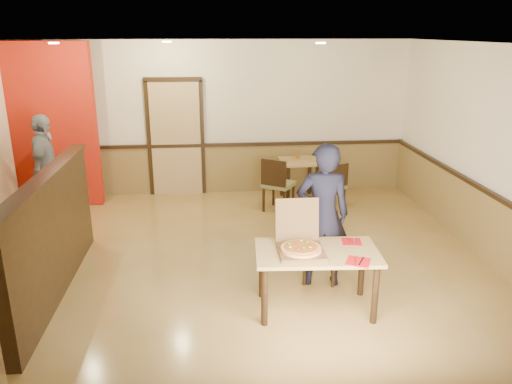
# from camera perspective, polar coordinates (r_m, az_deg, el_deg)

# --- Properties ---
(floor) EXTENTS (7.00, 7.00, 0.00)m
(floor) POSITION_cam_1_polar(r_m,az_deg,el_deg) (6.37, -3.18, -9.59)
(floor) COLOR tan
(floor) RESTS_ON ground
(ceiling) EXTENTS (7.00, 7.00, 0.00)m
(ceiling) POSITION_cam_1_polar(r_m,az_deg,el_deg) (5.65, -3.69, 16.45)
(ceiling) COLOR black
(ceiling) RESTS_ON wall_back
(wall_back) EXTENTS (7.00, 0.00, 7.00)m
(wall_back) POSITION_cam_1_polar(r_m,az_deg,el_deg) (9.28, -4.24, 8.35)
(wall_back) COLOR #F4E3BF
(wall_back) RESTS_ON floor
(wall_right) EXTENTS (0.00, 7.00, 7.00)m
(wall_right) POSITION_cam_1_polar(r_m,az_deg,el_deg) (6.92, 26.99, 3.08)
(wall_right) COLOR #F4E3BF
(wall_right) RESTS_ON floor
(wainscot_back) EXTENTS (7.00, 0.04, 0.90)m
(wainscot_back) POSITION_cam_1_polar(r_m,az_deg,el_deg) (9.46, -4.10, 2.64)
(wainscot_back) COLOR olive
(wainscot_back) RESTS_ON floor
(chair_rail_back) EXTENTS (7.00, 0.06, 0.06)m
(chair_rail_back) POSITION_cam_1_polar(r_m,az_deg,el_deg) (9.32, -4.16, 5.39)
(chair_rail_back) COLOR black
(chair_rail_back) RESTS_ON wall_back
(wainscot_right) EXTENTS (0.04, 7.00, 0.90)m
(wainscot_right) POSITION_cam_1_polar(r_m,az_deg,el_deg) (7.18, 25.72, -4.26)
(wainscot_right) COLOR olive
(wainscot_right) RESTS_ON floor
(chair_rail_right) EXTENTS (0.06, 7.00, 0.06)m
(chair_rail_right) POSITION_cam_1_polar(r_m,az_deg,el_deg) (7.02, 26.09, -0.71)
(chair_rail_right) COLOR black
(chair_rail_right) RESTS_ON wall_right
(back_door) EXTENTS (0.90, 0.06, 2.10)m
(back_door) POSITION_cam_1_polar(r_m,az_deg,el_deg) (9.32, -9.13, 6.03)
(back_door) COLOR tan
(back_door) RESTS_ON wall_back
(booth_partition) EXTENTS (0.20, 3.10, 1.44)m
(booth_partition) POSITION_cam_1_polar(r_m,az_deg,el_deg) (6.15, -22.23, -4.49)
(booth_partition) COLOR black
(booth_partition) RESTS_ON floor
(red_accent_panel) EXTENTS (1.60, 0.20, 2.78)m
(red_accent_panel) POSITION_cam_1_polar(r_m,az_deg,el_deg) (9.20, -22.67, 6.93)
(red_accent_panel) COLOR #B31C0C
(red_accent_panel) RESTS_ON floor
(spot_a) EXTENTS (0.14, 0.14, 0.02)m
(spot_a) POSITION_cam_1_polar(r_m,az_deg,el_deg) (7.74, -22.11, 15.50)
(spot_a) COLOR #FFD9B2
(spot_a) RESTS_ON ceiling
(spot_b) EXTENTS (0.14, 0.14, 0.02)m
(spot_b) POSITION_cam_1_polar(r_m,az_deg,el_deg) (8.17, -10.15, 16.56)
(spot_b) COLOR #FFD9B2
(spot_b) RESTS_ON ceiling
(spot_c) EXTENTS (0.14, 0.14, 0.02)m
(spot_c) POSITION_cam_1_polar(r_m,az_deg,el_deg) (7.32, 7.39, 16.54)
(spot_c) COLOR #FFD9B2
(spot_c) RESTS_ON ceiling
(main_table) EXTENTS (1.36, 0.83, 0.70)m
(main_table) POSITION_cam_1_polar(r_m,az_deg,el_deg) (5.45, 6.95, -7.70)
(main_table) COLOR tan
(main_table) RESTS_ON floor
(diner_chair) EXTENTS (0.50, 0.50, 0.85)m
(diner_chair) POSITION_cam_1_polar(r_m,az_deg,el_deg) (6.20, 7.35, -5.80)
(diner_chair) COLOR olive
(diner_chair) RESTS_ON floor
(side_chair_left) EXTENTS (0.64, 0.64, 0.94)m
(side_chair_left) POSITION_cam_1_polar(r_m,az_deg,el_deg) (8.39, 2.42, 1.09)
(side_chair_left) COLOR olive
(side_chair_left) RESTS_ON floor
(side_chair_right) EXTENTS (0.55, 0.55, 0.83)m
(side_chair_right) POSITION_cam_1_polar(r_m,az_deg,el_deg) (8.58, 8.81, 0.90)
(side_chair_right) COLOR olive
(side_chair_right) RESTS_ON floor
(side_table) EXTENTS (0.72, 0.72, 0.73)m
(side_table) POSITION_cam_1_polar(r_m,az_deg,el_deg) (9.02, 4.98, 2.57)
(side_table) COLOR tan
(side_table) RESTS_ON floor
(diner) EXTENTS (0.67, 0.46, 1.75)m
(diner) POSITION_cam_1_polar(r_m,az_deg,el_deg) (5.92, 7.62, -2.69)
(diner) COLOR black
(diner) RESTS_ON floor
(passerby) EXTENTS (0.49, 1.03, 1.71)m
(passerby) POSITION_cam_1_polar(r_m,az_deg,el_deg) (8.67, -22.89, 2.59)
(passerby) COLOR gray
(passerby) RESTS_ON floor
(pizza_box) EXTENTS (0.48, 0.57, 0.51)m
(pizza_box) POSITION_cam_1_polar(r_m,az_deg,el_deg) (5.36, 5.08, -6.10)
(pizza_box) COLOR brown
(pizza_box) RESTS_ON main_table
(pizza) EXTENTS (0.49, 0.49, 0.03)m
(pizza) POSITION_cam_1_polar(r_m,az_deg,el_deg) (5.32, 5.17, -6.47)
(pizza) COLOR #F8A55A
(pizza) RESTS_ON pizza_box
(napkin_near) EXTENTS (0.31, 0.31, 0.01)m
(napkin_near) POSITION_cam_1_polar(r_m,az_deg,el_deg) (5.23, 11.61, -7.79)
(napkin_near) COLOR red
(napkin_near) RESTS_ON main_table
(napkin_far) EXTENTS (0.24, 0.24, 0.01)m
(napkin_far) POSITION_cam_1_polar(r_m,az_deg,el_deg) (5.68, 10.87, -5.59)
(napkin_far) COLOR red
(napkin_far) RESTS_ON main_table
(condiment) EXTENTS (0.06, 0.06, 0.15)m
(condiment) POSITION_cam_1_polar(r_m,az_deg,el_deg) (9.09, 4.76, 4.31)
(condiment) COLOR brown
(condiment) RESTS_ON side_table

